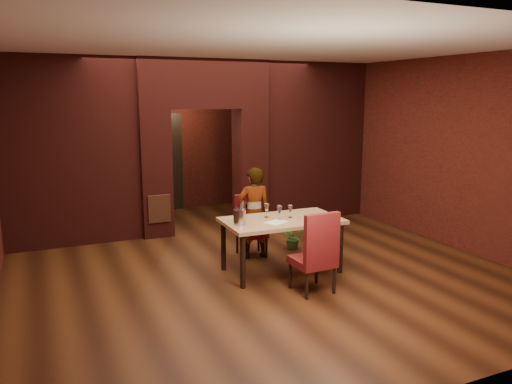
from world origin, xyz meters
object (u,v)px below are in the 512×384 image
at_px(water_bottle, 243,211).
at_px(potted_plant, 293,237).
at_px(dining_table, 281,245).
at_px(wine_glass_c, 290,211).
at_px(chair_far, 252,226).
at_px(person_seated, 254,213).
at_px(wine_glass_b, 279,213).
at_px(chair_near, 312,251).
at_px(wine_bucket, 240,217).
at_px(wine_glass_a, 267,211).

xyz_separation_m(water_bottle, potted_plant, (1.23, 0.76, -0.74)).
height_order(dining_table, wine_glass_c, wine_glass_c).
height_order(chair_far, water_bottle, water_bottle).
height_order(dining_table, person_seated, person_seated).
xyz_separation_m(chair_far, water_bottle, (-0.45, -0.72, 0.45)).
bearing_deg(dining_table, wine_glass_c, 12.90).
distance_m(dining_table, wine_glass_b, 0.50).
distance_m(chair_far, person_seated, 0.26).
xyz_separation_m(wine_glass_b, potted_plant, (0.73, 0.92, -0.69)).
xyz_separation_m(chair_near, person_seated, (-0.13, 1.60, 0.18)).
bearing_deg(water_bottle, person_seated, 54.30).
bearing_deg(wine_bucket, dining_table, 4.54).
height_order(water_bottle, potted_plant, water_bottle).
bearing_deg(water_bottle, chair_near, -59.55).
distance_m(chair_near, water_bottle, 1.20).
bearing_deg(wine_glass_b, person_seated, 93.98).
height_order(chair_far, potted_plant, chair_far).
relative_size(chair_far, chair_near, 0.89).
distance_m(dining_table, chair_near, 0.85).
bearing_deg(dining_table, person_seated, 98.85).
relative_size(wine_glass_a, wine_glass_b, 0.99).
xyz_separation_m(person_seated, wine_bucket, (-0.58, -0.82, 0.17)).
height_order(chair_near, wine_glass_a, chair_near).
distance_m(wine_bucket, potted_plant, 1.80).
height_order(dining_table, wine_glass_b, wine_glass_b).
distance_m(wine_glass_c, wine_bucket, 0.84).
relative_size(chair_far, wine_glass_c, 5.38).
bearing_deg(person_seated, potted_plant, -162.02).
distance_m(dining_table, wine_bucket, 0.85).
xyz_separation_m(chair_far, chair_near, (0.13, -1.70, 0.06)).
bearing_deg(wine_glass_c, chair_far, 107.20).
height_order(chair_near, wine_glass_c, chair_near).
relative_size(chair_near, person_seated, 0.76).
relative_size(wine_glass_a, potted_plant, 0.51).
distance_m(chair_far, wine_bucket, 1.16).
distance_m(chair_far, wine_glass_b, 0.97).
relative_size(person_seated, wine_glass_a, 7.19).
bearing_deg(potted_plant, person_seated, -169.75).
xyz_separation_m(chair_far, potted_plant, (0.78, 0.04, -0.29)).
height_order(dining_table, wine_bucket, wine_bucket).
bearing_deg(wine_glass_a, wine_glass_b, -61.48).
relative_size(wine_bucket, potted_plant, 0.54).
distance_m(wine_glass_b, potted_plant, 1.36).
xyz_separation_m(dining_table, potted_plant, (0.68, 0.90, -0.20)).
bearing_deg(chair_near, dining_table, -90.63).
bearing_deg(wine_glass_a, potted_plant, 40.84).
bearing_deg(chair_near, water_bottle, -61.90).
bearing_deg(chair_far, potted_plant, 8.05).
bearing_deg(potted_plant, wine_glass_c, -121.03).
relative_size(wine_glass_b, wine_bucket, 0.95).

